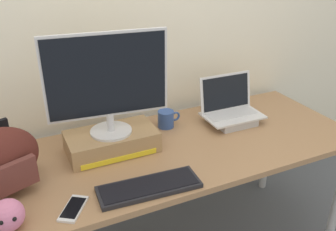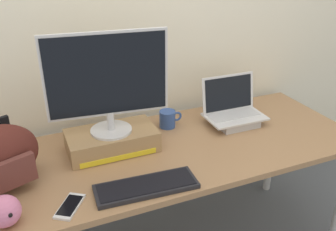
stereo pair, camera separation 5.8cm
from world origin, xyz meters
The scene contains 9 objects.
back_wall centered at (0.00, 0.48, 1.30)m, with size 7.00×0.10×2.60m, color silver.
desk centered at (0.00, 0.00, 0.67)m, with size 1.99×0.75×0.74m.
toner_box_yellow centered at (-0.26, 0.09, 0.79)m, with size 0.43×0.24×0.10m.
desktop_monitor centered at (-0.26, 0.09, 1.10)m, with size 0.56×0.20×0.49m.
open_laptop centered at (0.45, 0.11, 0.79)m, with size 0.33×0.22×0.26m.
external_keyboard centered at (-0.21, -0.27, 0.75)m, with size 0.44×0.18×0.02m.
coffee_mug centered at (0.09, 0.21, 0.79)m, with size 0.13×0.09×0.09m.
cell_phone centered at (-0.53, -0.27, 0.75)m, with size 0.14×0.17×0.01m.
plush_toy centered at (-0.76, -0.27, 0.80)m, with size 0.12×0.12×0.12m.
Camera 2 is at (-0.63, -1.47, 1.69)m, focal length 39.53 mm.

